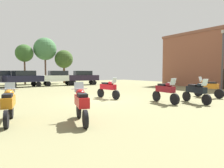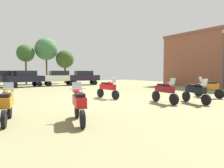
% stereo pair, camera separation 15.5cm
% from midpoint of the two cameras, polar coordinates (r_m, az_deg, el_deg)
% --- Properties ---
extents(ground_plane, '(44.00, 52.00, 0.02)m').
position_cam_midpoint_polar(ground_plane, '(13.04, -3.91, -4.59)').
color(ground_plane, '#7F7C54').
extents(motorcycle_1, '(0.75, 2.14, 1.45)m').
position_cam_midpoint_polar(motorcycle_1, '(12.41, 23.17, -1.93)').
color(motorcycle_1, black).
rests_on(motorcycle_1, ground).
extents(motorcycle_3, '(0.80, 2.07, 1.44)m').
position_cam_midpoint_polar(motorcycle_3, '(7.17, -9.56, -5.54)').
color(motorcycle_3, black).
rests_on(motorcycle_3, ground).
extents(motorcycle_4, '(0.72, 2.07, 1.44)m').
position_cam_midpoint_polar(motorcycle_4, '(7.98, -28.53, -5.03)').
color(motorcycle_4, black).
rests_on(motorcycle_4, ground).
extents(motorcycle_5, '(0.63, 2.20, 1.48)m').
position_cam_midpoint_polar(motorcycle_5, '(11.85, 15.03, -1.93)').
color(motorcycle_5, black).
rests_on(motorcycle_5, ground).
extents(motorcycle_7, '(0.62, 2.17, 1.49)m').
position_cam_midpoint_polar(motorcycle_7, '(15.56, 26.10, -0.89)').
color(motorcycle_7, black).
rests_on(motorcycle_7, ground).
extents(motorcycle_9, '(0.70, 2.15, 1.46)m').
position_cam_midpoint_polar(motorcycle_9, '(13.47, -1.44, -1.22)').
color(motorcycle_9, black).
rests_on(motorcycle_9, ground).
extents(car_1, '(4.53, 2.44, 2.00)m').
position_cam_midpoint_polar(car_1, '(28.11, -8.69, 2.14)').
color(car_1, black).
rests_on(car_1, ground).
extents(car_2, '(4.42, 2.10, 2.00)m').
position_cam_midpoint_polar(car_2, '(27.23, -15.66, 2.01)').
color(car_2, black).
rests_on(car_2, ground).
extents(car_5, '(4.56, 2.59, 2.00)m').
position_cam_midpoint_polar(car_5, '(25.89, -24.54, 1.75)').
color(car_5, black).
rests_on(car_5, ground).
extents(tree_1, '(2.92, 2.92, 5.40)m').
position_cam_midpoint_polar(tree_1, '(32.91, -14.05, 7.05)').
color(tree_1, brown).
rests_on(tree_1, ground).
extents(tree_3, '(2.60, 2.60, 5.95)m').
position_cam_midpoint_polar(tree_3, '(32.21, -24.44, 8.18)').
color(tree_3, brown).
rests_on(tree_3, ground).
extents(tree_5, '(3.50, 3.50, 7.21)m').
position_cam_midpoint_polar(tree_5, '(32.84, -19.15, 9.65)').
color(tree_5, brown).
rests_on(tree_5, ground).
extents(lamp_post, '(0.44, 0.24, 6.09)m').
position_cam_midpoint_polar(lamp_post, '(23.06, 29.50, 7.05)').
color(lamp_post, '#47474C').
rests_on(lamp_post, ground).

